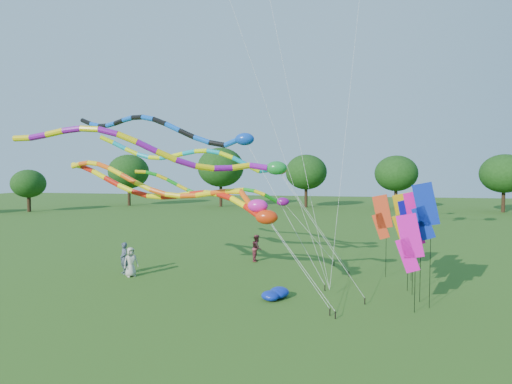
% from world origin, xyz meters
% --- Properties ---
extents(ground, '(160.00, 160.00, 0.00)m').
position_xyz_m(ground, '(0.00, 0.00, 0.00)').
color(ground, '#295215').
rests_on(ground, ground).
extents(tree_ring, '(119.71, 123.32, 9.70)m').
position_xyz_m(tree_ring, '(-0.11, 1.31, 5.74)').
color(tree_ring, '#382314').
rests_on(tree_ring, ground).
extents(tube_kite_red, '(14.59, 4.93, 6.87)m').
position_xyz_m(tube_kite_red, '(-4.47, 3.70, 4.61)').
color(tube_kite_red, black).
rests_on(tube_kite_red, ground).
extents(tube_kite_orange, '(14.17, 4.21, 6.96)m').
position_xyz_m(tube_kite_orange, '(-4.71, 3.50, 5.01)').
color(tube_kite_orange, black).
rests_on(tube_kite_orange, ground).
extents(tube_kite_purple, '(14.61, 3.16, 8.28)m').
position_xyz_m(tube_kite_purple, '(-3.76, 1.23, 6.55)').
color(tube_kite_purple, black).
rests_on(tube_kite_purple, ground).
extents(tube_kite_blue, '(16.00, 5.02, 9.83)m').
position_xyz_m(tube_kite_blue, '(-6.47, 7.11, 8.13)').
color(tube_kite_blue, black).
rests_on(tube_kite_blue, ground).
extents(tube_kite_cyan, '(13.99, 1.45, 8.34)m').
position_xyz_m(tube_kite_cyan, '(-4.18, 7.02, 6.46)').
color(tube_kite_cyan, black).
rests_on(tube_kite_cyan, ground).
extents(tube_kite_green, '(12.73, 1.19, 6.41)m').
position_xyz_m(tube_kite_green, '(-4.16, 10.29, 4.49)').
color(tube_kite_green, black).
rests_on(tube_kite_green, ground).
extents(banner_pole_orange, '(1.16, 0.24, 4.81)m').
position_xyz_m(banner_pole_orange, '(5.94, 5.56, 3.54)').
color(banner_pole_orange, black).
rests_on(banner_pole_orange, ground).
extents(banner_pole_magenta_b, '(1.16, 0.12, 4.99)m').
position_xyz_m(banner_pole_magenta_b, '(6.22, 3.90, 3.72)').
color(banner_pole_magenta_b, black).
rests_on(banner_pole_magenta_b, ground).
extents(banner_pole_violet, '(1.16, 0.19, 4.44)m').
position_xyz_m(banner_pole_violet, '(6.42, 7.69, 3.18)').
color(banner_pole_violet, black).
rests_on(banner_pole_violet, ground).
extents(banner_pole_red, '(1.13, 0.44, 4.56)m').
position_xyz_m(banner_pole_red, '(5.18, 8.26, 3.29)').
color(banner_pole_red, black).
rests_on(banner_pole_red, ground).
extents(banner_pole_magenta_a, '(1.15, 0.32, 4.13)m').
position_xyz_m(banner_pole_magenta_a, '(5.76, 2.41, 2.87)').
color(banner_pole_magenta_a, black).
rests_on(banner_pole_magenta_a, ground).
extents(banner_pole_blue_a, '(1.11, 0.49, 4.57)m').
position_xyz_m(banner_pole_blue_a, '(6.08, 4.90, 3.31)').
color(banner_pole_blue_a, black).
rests_on(banner_pole_blue_a, ground).
extents(banner_pole_blue_b, '(1.15, 0.33, 5.39)m').
position_xyz_m(banner_pole_blue_b, '(6.48, 3.15, 4.11)').
color(banner_pole_blue_b, black).
rests_on(banner_pole_blue_b, ground).
extents(blue_nylon_heap, '(1.71, 1.14, 0.49)m').
position_xyz_m(blue_nylon_heap, '(0.14, 2.99, 0.23)').
color(blue_nylon_heap, '#0C24A0').
rests_on(blue_nylon_heap, ground).
extents(person_a, '(0.92, 0.93, 1.62)m').
position_xyz_m(person_a, '(-8.35, 5.51, 0.81)').
color(person_a, '#BBB7A9').
rests_on(person_a, ground).
extents(person_b, '(0.77, 0.75, 1.79)m').
position_xyz_m(person_b, '(-9.03, 6.00, 0.89)').
color(person_b, '#414B5C').
rests_on(person_b, ground).
extents(person_c, '(0.65, 0.83, 1.71)m').
position_xyz_m(person_c, '(-2.31, 10.78, 0.86)').
color(person_c, maroon).
rests_on(person_c, ground).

